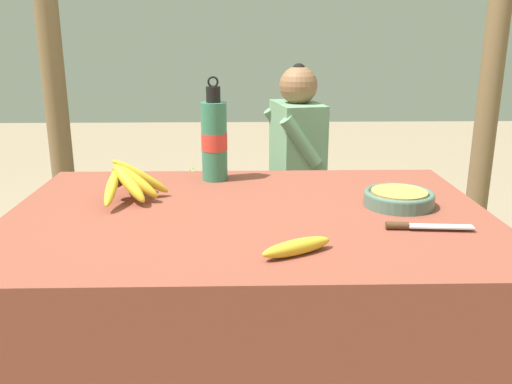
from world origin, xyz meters
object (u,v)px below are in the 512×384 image
(support_post_near, at_px, (47,15))
(knife, at_px, (416,226))
(water_bottle, at_px, (214,139))
(seated_vendor, at_px, (287,156))
(banana_bunch_ripe, at_px, (129,179))
(banana_bunch_green, at_px, (198,179))
(support_post_far, at_px, (499,16))
(wooden_bench, at_px, (277,202))
(serving_bowl, at_px, (399,197))
(loose_banana_front, at_px, (297,247))

(support_post_near, bearing_deg, knife, -50.41)
(water_bottle, bearing_deg, seated_vendor, 69.93)
(banana_bunch_ripe, xyz_separation_m, banana_bunch_green, (0.10, 1.11, -0.30))
(support_post_near, bearing_deg, support_post_far, 0.00)
(banana_bunch_ripe, height_order, wooden_bench, banana_bunch_ripe)
(serving_bowl, bearing_deg, loose_banana_front, -132.97)
(support_post_near, xyz_separation_m, support_post_far, (2.38, 0.00, 0.00))
(seated_vendor, bearing_deg, water_bottle, 59.27)
(water_bottle, distance_m, support_post_near, 1.61)
(water_bottle, bearing_deg, loose_banana_front, -71.84)
(banana_bunch_ripe, height_order, support_post_near, support_post_near)
(knife, bearing_deg, wooden_bench, 105.23)
(serving_bowl, relative_size, seated_vendor, 0.19)
(knife, relative_size, wooden_bench, 0.14)
(banana_bunch_ripe, xyz_separation_m, serving_bowl, (0.77, -0.07, -0.04))
(banana_bunch_ripe, bearing_deg, serving_bowl, -5.53)
(support_post_near, height_order, support_post_far, same)
(loose_banana_front, xyz_separation_m, knife, (0.31, 0.15, -0.01))
(banana_bunch_ripe, bearing_deg, support_post_near, 114.95)
(banana_bunch_ripe, xyz_separation_m, support_post_far, (1.69, 1.48, 0.49))
(banana_bunch_ripe, xyz_separation_m, water_bottle, (0.24, 0.22, 0.07))
(banana_bunch_ripe, distance_m, knife, 0.80)
(loose_banana_front, distance_m, seated_vendor, 1.50)
(loose_banana_front, relative_size, banana_bunch_green, 0.66)
(banana_bunch_ripe, height_order, support_post_far, support_post_far)
(loose_banana_front, xyz_separation_m, wooden_bench, (0.06, 1.53, -0.38))
(banana_bunch_ripe, distance_m, seated_vendor, 1.21)
(banana_bunch_green, distance_m, support_post_near, 1.18)
(wooden_bench, height_order, banana_bunch_green, banana_bunch_green)
(serving_bowl, distance_m, knife, 0.20)
(banana_bunch_ripe, height_order, serving_bowl, banana_bunch_ripe)
(seated_vendor, bearing_deg, banana_bunch_green, -16.21)
(wooden_bench, bearing_deg, support_post_near, 162.93)
(seated_vendor, relative_size, banana_bunch_green, 3.99)
(banana_bunch_green, bearing_deg, knife, -64.75)
(water_bottle, relative_size, support_post_far, 0.13)
(serving_bowl, bearing_deg, support_post_far, 59.08)
(water_bottle, relative_size, seated_vendor, 0.32)
(water_bottle, bearing_deg, support_post_far, 40.72)
(banana_bunch_ripe, relative_size, banana_bunch_green, 1.11)
(serving_bowl, height_order, knife, serving_bowl)
(serving_bowl, bearing_deg, support_post_near, 133.14)
(knife, relative_size, seated_vendor, 0.21)
(loose_banana_front, bearing_deg, serving_bowl, 47.03)
(seated_vendor, bearing_deg, banana_bunch_ripe, 52.27)
(knife, bearing_deg, support_post_far, 66.60)
(support_post_near, bearing_deg, loose_banana_front, -59.09)
(banana_bunch_ripe, bearing_deg, support_post_far, 41.07)
(support_post_far, bearing_deg, wooden_bench, -162.93)
(banana_bunch_ripe, height_order, knife, banana_bunch_ripe)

